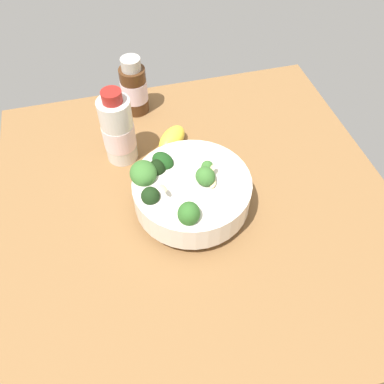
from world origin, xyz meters
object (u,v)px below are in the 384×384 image
object	(u,v)px
bottle_short	(118,131)
lemon_wedge	(172,139)
bottle_tall	(134,88)
bowl_of_broccoli	(190,191)

from	to	relation	value
bottle_short	lemon_wedge	bearing A→B (deg)	1.04
lemon_wedge	bottle_tall	size ratio (longest dim) A/B	0.61
bottle_short	bowl_of_broccoli	bearing A→B (deg)	-57.98
bowl_of_broccoli	bottle_short	bearing A→B (deg)	122.02
bottle_tall	bottle_short	xyz separation A→B (cm)	(-4.99, -13.23, 1.02)
bowl_of_broccoli	lemon_wedge	size ratio (longest dim) A/B	2.63
lemon_wedge	bottle_short	world-z (taller)	bottle_short
bottle_tall	bottle_short	world-z (taller)	bottle_short
bowl_of_broccoli	lemon_wedge	distance (cm)	15.76
bottle_tall	lemon_wedge	bearing A→B (deg)	-69.07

